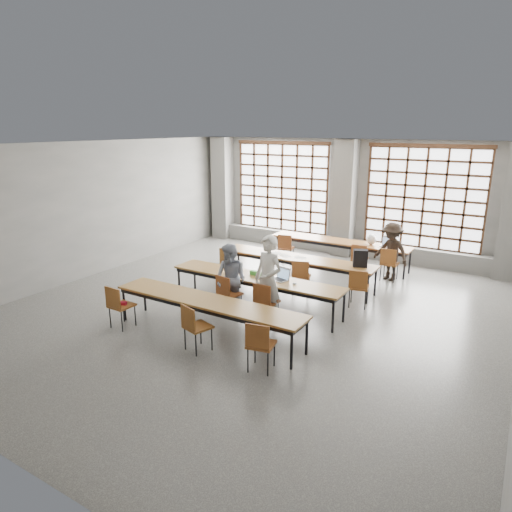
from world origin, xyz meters
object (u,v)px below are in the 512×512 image
Objects in this scene: student_male at (268,280)px; green_box at (255,273)px; laptop_back at (388,244)px; chair_near_right at (260,342)px; chair_near_mid at (194,323)px; student_female at (231,279)px; chair_back_right at (389,261)px; chair_mid_left at (229,261)px; student_back at (391,252)px; desk_row_b at (297,260)px; chair_back_mid at (359,257)px; desk_row_c at (256,279)px; chair_mid_centre at (301,274)px; laptop_front at (281,277)px; mouse at (295,283)px; plastic_bag at (371,239)px; chair_front_right at (265,299)px; backpack at (360,258)px; red_pouch at (122,303)px; chair_near_left at (118,303)px; phone at (260,279)px; chair_mid_right at (359,284)px; chair_back_left at (286,246)px; desk_row_d at (207,303)px; desk_row_a at (339,243)px.

student_male is 7.24× the size of green_box.
chair_near_right is at bearing -92.38° from laptop_back.
chair_near_mid is 1.84m from student_female.
chair_back_right is 4.10m from chair_mid_left.
student_back reaches higher than chair_near_right.
desk_row_b is 1.87m from chair_back_mid.
student_back is (1.98, 3.45, 0.09)m from desk_row_c.
chair_mid_centre is 2.70m from student_back.
desk_row_c is at bearing -169.27° from laptop_front.
plastic_bag is (0.33, 4.02, 0.12)m from mouse.
chair_back_right is at bearing 38.46° from desk_row_b.
mouse is (0.95, -0.02, 0.08)m from desk_row_c.
backpack is (1.09, 2.50, 0.39)m from chair_front_right.
student_male is 2.61m from backpack.
laptop_back reaches higher than desk_row_b.
red_pouch is (-0.23, -3.39, -0.04)m from chair_mid_left.
backpack is at bearing 50.32° from chair_near_left.
chair_near_right reaches higher than desk_row_c.
desk_row_c is at bearing 51.41° from red_pouch.
student_male reaches higher than chair_near_mid.
chair_back_mid reaches higher than desk_row_c.
mouse reaches higher than desk_row_b.
student_male is 4.70m from laptop_back.
student_female is at bearing -166.75° from student_male.
phone is at bearing 120.48° from chair_near_right.
chair_mid_right is (-0.07, -2.13, 0.00)m from chair_back_right.
backpack reaches higher than green_box.
chair_back_left reaches higher than green_box.
chair_front_right is at bearing -119.95° from mouse.
desk_row_b is 1.93m from chair_mid_right.
laptop_front is at bearing 70.51° from desk_row_d.
chair_near_mid is 2.18m from phone.
chair_near_right is 0.58× the size of student_female.
laptop_back is at bearing 75.81° from chair_near_mid.
student_female is (-0.68, -4.45, 0.09)m from desk_row_a.
chair_back_left is at bearing 109.06° from phone.
red_pouch is (-2.32, -2.31, -0.29)m from laptop_front.
chair_back_mid is at bearing -150.38° from student_back.
laptop_back is at bearing 70.02° from student_female.
chair_front_right is 0.99m from green_box.
desk_row_d is at bearing -92.33° from desk_row_b.
desk_row_a is 4.55× the size of chair_mid_right.
chair_back_right is 6.67m from red_pouch.
student_female reaches higher than chair_mid_left.
mouse is at bearing 69.84° from chair_near_mid.
desk_row_a is at bearing -176.82° from plastic_bag.
chair_mid_left is at bearing 152.52° from laptop_front.
backpack is at bearing -80.04° from student_back.
chair_mid_left is 2.15m from phone.
chair_near_mid is at bearing -72.67° from student_female.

